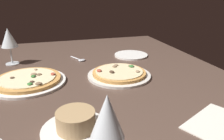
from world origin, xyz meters
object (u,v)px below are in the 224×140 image
at_px(wine_glass_far, 9,39).
at_px(wine_glass_near, 107,119).
at_px(pizza_main, 119,74).
at_px(pizza_side, 28,80).
at_px(ramekin_on_saucer, 76,124).
at_px(side_plate, 131,55).
at_px(spoon, 80,60).
at_px(paper_menu, 216,123).

xyz_separation_m(wine_glass_far, wine_glass_near, (-0.80, -0.27, -0.01)).
distance_m(pizza_main, pizza_side, 0.37).
bearing_deg(wine_glass_far, ramekin_on_saucer, -160.66).
distance_m(pizza_side, wine_glass_far, 0.31).
distance_m(pizza_main, ramekin_on_saucer, 0.41).
bearing_deg(side_plate, pizza_main, 149.77).
xyz_separation_m(ramekin_on_saucer, wine_glass_near, (-0.15, -0.05, 0.10)).
distance_m(ramekin_on_saucer, side_plate, 0.73).
xyz_separation_m(pizza_main, wine_glass_near, (-0.49, 0.19, 0.11)).
relative_size(pizza_side, side_plate, 1.61).
height_order(wine_glass_near, spoon, wine_glass_near).
relative_size(wine_glass_far, paper_menu, 0.92).
bearing_deg(spoon, pizza_side, 134.17).
bearing_deg(spoon, paper_menu, -158.03).
bearing_deg(wine_glass_far, pizza_side, -162.33).
bearing_deg(pizza_side, spoon, -45.83).
bearing_deg(wine_glass_near, spoon, -4.44).
bearing_deg(pizza_side, wine_glass_near, -160.35).
xyz_separation_m(wine_glass_far, side_plate, (-0.03, -0.62, -0.12)).
bearing_deg(side_plate, ramekin_on_saucer, 147.58).
height_order(ramekin_on_saucer, spoon, ramekin_on_saucer).
distance_m(wine_glass_near, paper_menu, 0.36).
bearing_deg(ramekin_on_saucer, wine_glass_near, -162.69).
bearing_deg(pizza_main, ramekin_on_saucer, 145.88).
distance_m(wine_glass_far, side_plate, 0.63).
bearing_deg(paper_menu, pizza_side, 22.93).
height_order(pizza_side, spoon, pizza_side).
bearing_deg(spoon, wine_glass_far, 83.30).
bearing_deg(spoon, ramekin_on_saucer, 170.29).
bearing_deg(paper_menu, wine_glass_far, 13.65).
bearing_deg(wine_glass_far, paper_menu, -139.92).
bearing_deg(spoon, side_plate, -89.10).
relative_size(side_plate, paper_menu, 0.94).
bearing_deg(pizza_side, wine_glass_far, 17.67).
distance_m(pizza_side, spoon, 0.34).
bearing_deg(pizza_main, paper_menu, -160.07).
bearing_deg(pizza_main, side_plate, -30.23).
xyz_separation_m(pizza_side, wine_glass_near, (-0.52, -0.19, 0.11)).
bearing_deg(side_plate, wine_glass_near, 155.64).
xyz_separation_m(pizza_main, ramekin_on_saucer, (-0.34, 0.23, 0.01)).
height_order(pizza_main, wine_glass_far, wine_glass_far).
bearing_deg(pizza_side, ramekin_on_saucer, -159.45).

